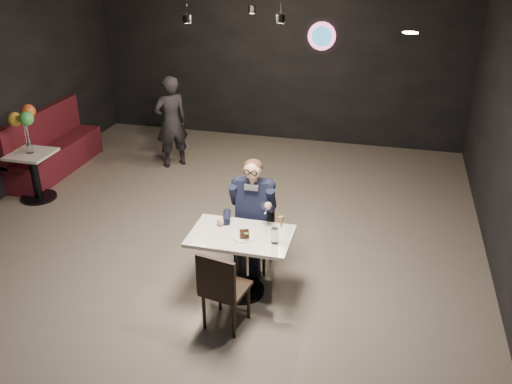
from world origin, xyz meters
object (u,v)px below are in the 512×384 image
(booth_bench, at_px, (54,142))
(balloon_vase, at_px, (30,148))
(main_table, at_px, (241,264))
(sundae_glass, at_px, (275,236))
(chair_far, at_px, (254,233))
(side_table, at_px, (35,176))
(chair_near, at_px, (226,287))
(passerby, at_px, (171,122))
(seated_man, at_px, (253,214))

(booth_bench, bearing_deg, balloon_vase, -73.30)
(main_table, relative_size, sundae_glass, 6.40)
(chair_far, xyz_separation_m, sundae_glass, (0.39, -0.63, 0.38))
(side_table, distance_m, balloon_vase, 0.45)
(chair_near, height_order, side_table, chair_near)
(main_table, bearing_deg, chair_near, -90.00)
(chair_far, bearing_deg, balloon_vase, 165.01)
(balloon_vase, bearing_deg, chair_far, -14.99)
(chair_far, relative_size, booth_bench, 0.44)
(passerby, bearing_deg, chair_far, 84.13)
(seated_man, relative_size, booth_bench, 0.69)
(chair_near, distance_m, booth_bench, 5.01)
(chair_near, xyz_separation_m, seated_man, (0.00, 1.11, 0.26))
(booth_bench, height_order, balloon_vase, booth_bench)
(booth_bench, height_order, side_table, booth_bench)
(balloon_vase, bearing_deg, sundae_glass, -21.69)
(main_table, distance_m, side_table, 3.95)
(booth_bench, bearing_deg, chair_near, -38.07)
(main_table, xyz_separation_m, seated_man, (0.00, 0.55, 0.34))
(chair_near, xyz_separation_m, booth_bench, (-3.95, 3.09, 0.06))
(seated_man, height_order, passerby, passerby)
(chair_near, xyz_separation_m, passerby, (-2.14, 3.83, 0.33))
(sundae_glass, height_order, booth_bench, booth_bench)
(main_table, height_order, chair_far, chair_far)
(chair_near, bearing_deg, passerby, 129.80)
(side_table, bearing_deg, passerby, 49.04)
(chair_far, distance_m, booth_bench, 4.42)
(main_table, bearing_deg, chair_far, 90.00)
(seated_man, height_order, balloon_vase, seated_man)
(balloon_vase, bearing_deg, passerby, 49.04)
(chair_far, height_order, sundae_glass, sundae_glass)
(sundae_glass, relative_size, side_table, 0.23)
(chair_near, height_order, booth_bench, booth_bench)
(chair_near, relative_size, booth_bench, 0.44)
(main_table, bearing_deg, passerby, 123.23)
(chair_near, relative_size, balloon_vase, 6.33)
(chair_far, height_order, balloon_vase, chair_far)
(seated_man, relative_size, sundae_glass, 8.37)
(seated_man, relative_size, side_table, 1.94)
(main_table, distance_m, balloon_vase, 3.98)
(chair_near, distance_m, seated_man, 1.14)
(seated_man, xyz_separation_m, balloon_vase, (-3.65, 0.98, 0.10))
(sundae_glass, bearing_deg, side_table, 158.31)
(seated_man, bearing_deg, chair_far, 90.00)
(chair_far, relative_size, seated_man, 0.64)
(seated_man, bearing_deg, balloon_vase, 165.01)
(chair_far, bearing_deg, seated_man, -90.00)
(seated_man, xyz_separation_m, sundae_glass, (0.39, -0.63, 0.12))
(seated_man, bearing_deg, passerby, 128.23)
(booth_bench, relative_size, balloon_vase, 14.41)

